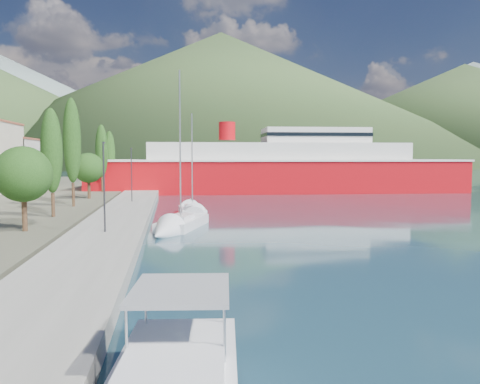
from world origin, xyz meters
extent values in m
plane|color=#1C3A49|center=(0.00, 120.00, 0.00)|extent=(1400.00, 1400.00, 0.00)
cube|color=gray|center=(-9.00, 26.00, 0.40)|extent=(5.00, 88.00, 0.80)
cone|color=slate|center=(80.00, 680.00, 90.00)|extent=(760.00, 760.00, 180.00)
cone|color=slate|center=(420.00, 600.00, 70.00)|extent=(640.00, 640.00, 140.00)
cone|color=#395129|center=(40.00, 400.00, 57.50)|extent=(480.00, 480.00, 115.00)
cone|color=#395129|center=(260.00, 380.00, 45.00)|extent=(420.00, 420.00, 90.00)
cube|color=silver|center=(-32.00, 66.00, 4.70)|extent=(9.00, 10.00, 8.00)
cube|color=#9E5138|center=(-32.00, 66.00, 8.85)|extent=(9.20, 10.20, 0.30)
cylinder|color=#47301E|center=(-14.62, 17.18, 1.91)|extent=(0.36, 0.36, 2.41)
sphere|color=#204616|center=(-14.62, 17.18, 4.65)|extent=(3.86, 3.86, 3.86)
cylinder|color=#47301E|center=(-14.62, 25.07, 1.72)|extent=(0.30, 0.30, 2.05)
ellipsoid|color=#204616|center=(-14.62, 25.07, 6.37)|extent=(1.80, 1.80, 7.25)
cylinder|color=#47301E|center=(-14.62, 33.52, 1.93)|extent=(0.30, 0.30, 2.46)
ellipsoid|color=#204616|center=(-14.62, 33.52, 7.53)|extent=(1.80, 1.80, 8.73)
cylinder|color=#47301E|center=(-14.62, 42.86, 1.86)|extent=(0.36, 0.36, 2.31)
sphere|color=#204616|center=(-14.62, 42.86, 4.49)|extent=(3.70, 3.70, 3.70)
cylinder|color=#47301E|center=(-14.62, 54.14, 1.79)|extent=(0.30, 0.30, 2.17)
ellipsoid|color=#204616|center=(-14.62, 54.14, 6.72)|extent=(1.80, 1.80, 7.70)
cylinder|color=#47301E|center=(-14.62, 63.04, 1.74)|extent=(0.30, 0.30, 2.07)
ellipsoid|color=#204616|center=(-14.62, 63.04, 6.45)|extent=(1.80, 1.80, 7.35)
cylinder|color=#2D2D33|center=(-9.00, 15.41, 3.80)|extent=(0.12, 0.12, 6.00)
cube|color=#2D2D33|center=(-9.00, 15.66, 6.80)|extent=(0.15, 0.50, 0.12)
cylinder|color=#2D2D33|center=(-9.00, 37.29, 3.80)|extent=(0.12, 0.12, 6.00)
cube|color=#2D2D33|center=(-9.00, 37.54, 6.80)|extent=(0.15, 0.50, 0.12)
cube|color=gray|center=(-4.33, -5.53, 2.62)|extent=(2.65, 3.04, 0.10)
cube|color=silver|center=(-3.65, 21.80, 0.27)|extent=(4.74, 7.39, 0.98)
cube|color=silver|center=(-3.80, 21.36, 0.93)|extent=(2.37, 3.13, 0.38)
cylinder|color=silver|center=(-3.80, 21.36, 6.76)|extent=(0.12, 0.12, 12.00)
cone|color=silver|center=(-5.17, 17.62, 0.27)|extent=(3.47, 3.91, 2.51)
cube|color=silver|center=(-2.49, 30.35, 0.26)|extent=(2.66, 5.60, 0.94)
cube|color=silver|center=(-2.47, 29.98, 0.89)|extent=(1.55, 2.26, 0.37)
cylinder|color=silver|center=(-2.47, 29.98, 5.44)|extent=(0.12, 0.12, 9.41)
cone|color=silver|center=(-2.32, 26.84, 0.26)|extent=(2.52, 2.67, 2.40)
cube|color=#BD0A11|center=(13.02, 59.80, 2.31)|extent=(61.60, 16.20, 5.89)
cube|color=silver|center=(13.02, 59.80, 5.26)|extent=(62.05, 16.60, 0.32)
cube|color=silver|center=(13.02, 59.80, 6.52)|extent=(42.61, 12.94, 3.15)
cube|color=silver|center=(19.32, 59.43, 9.35)|extent=(17.50, 8.82, 2.52)
cylinder|color=#BD0A11|center=(4.63, 60.30, 10.09)|extent=(2.73, 2.73, 2.94)
camera|label=1|loc=(-4.52, -16.79, 5.84)|focal=35.00mm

